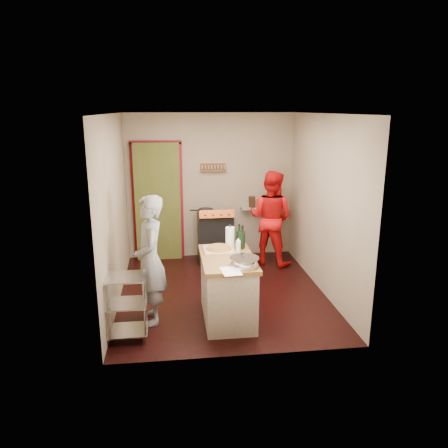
% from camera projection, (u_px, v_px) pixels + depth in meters
% --- Properties ---
extents(floor, '(3.50, 3.50, 0.00)m').
position_uv_depth(floor, '(222.00, 292.00, 6.54)').
color(floor, black).
rests_on(floor, ground).
extents(back_wall, '(3.00, 0.44, 2.60)m').
position_uv_depth(back_wall, '(175.00, 196.00, 7.89)').
color(back_wall, tan).
rests_on(back_wall, ground).
extents(left_wall, '(0.04, 3.50, 2.60)m').
position_uv_depth(left_wall, '(114.00, 211.00, 6.03)').
color(left_wall, tan).
rests_on(left_wall, ground).
extents(right_wall, '(0.04, 3.50, 2.60)m').
position_uv_depth(right_wall, '(323.00, 205.00, 6.39)').
color(right_wall, tan).
rests_on(right_wall, ground).
extents(ceiling, '(3.00, 3.50, 0.02)m').
position_uv_depth(ceiling, '(222.00, 113.00, 5.87)').
color(ceiling, white).
rests_on(ceiling, back_wall).
extents(stove, '(0.60, 0.63, 1.00)m').
position_uv_depth(stove, '(215.00, 236.00, 7.80)').
color(stove, black).
rests_on(stove, ground).
extents(wire_shelving, '(0.48, 0.40, 0.80)m').
position_uv_depth(wire_shelving, '(126.00, 304.00, 5.13)').
color(wire_shelving, silver).
rests_on(wire_shelving, ground).
extents(island, '(0.67, 1.23, 1.16)m').
position_uv_depth(island, '(228.00, 286.00, 5.62)').
color(island, beige).
rests_on(island, ground).
extents(person_stripe, '(0.46, 0.65, 1.65)m').
position_uv_depth(person_stripe, '(150.00, 260.00, 5.46)').
color(person_stripe, '#B4B4B9').
rests_on(person_stripe, ground).
extents(person_red, '(1.01, 0.98, 1.64)m').
position_uv_depth(person_red, '(271.00, 218.00, 7.59)').
color(person_red, red).
rests_on(person_red, ground).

